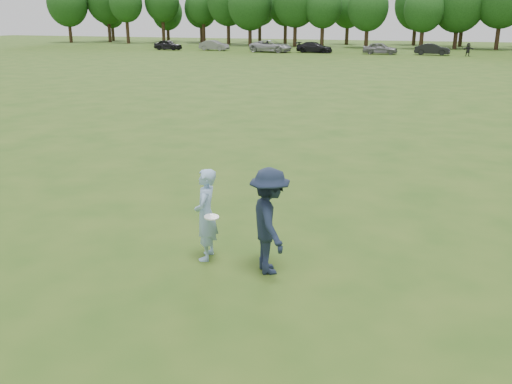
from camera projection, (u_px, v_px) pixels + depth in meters
ground at (224, 251)px, 10.56m from camera, size 200.00×200.00×0.00m
thrower at (206, 215)px, 10.02m from camera, size 0.54×0.71×1.75m
defender at (270, 221)px, 9.47m from camera, size 1.27×1.42×1.91m
player_far_d at (468, 49)px, 61.99m from camera, size 1.47×0.96×1.52m
car_a at (168, 45)px, 73.75m from camera, size 4.02×1.86×1.33m
car_b at (214, 45)px, 72.58m from camera, size 4.05×1.54×1.32m
car_c at (271, 46)px, 68.85m from camera, size 5.61×2.97×1.50m
car_d at (314, 47)px, 68.09m from camera, size 4.64×2.06×1.32m
car_e at (380, 48)px, 65.24m from camera, size 4.18×1.79×1.41m
car_f at (432, 49)px, 63.88m from camera, size 4.08×1.54×1.33m
disc_in_play at (212, 217)px, 9.72m from camera, size 0.32×0.32×0.05m
treeline at (459, 2)px, 76.28m from camera, size 130.35×18.39×11.74m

